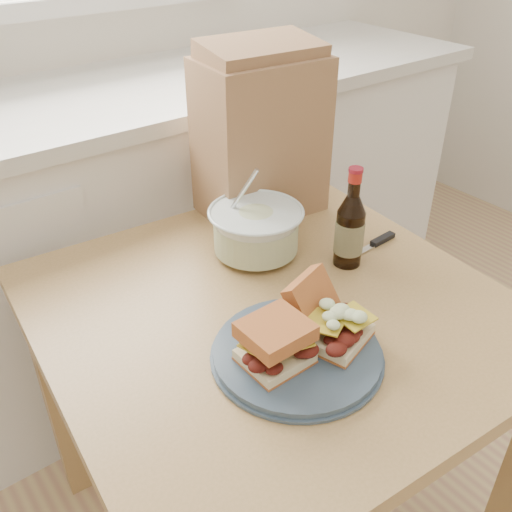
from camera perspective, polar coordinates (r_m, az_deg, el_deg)
cabinet_run at (r=1.89m, az=-12.77°, el=2.10°), size 2.50×0.64×0.94m
dining_table at (r=1.19m, az=1.72°, el=-8.89°), size 0.93×0.93×0.72m
plate at (r=1.01m, az=4.11°, el=-9.68°), size 0.29×0.29×0.02m
sandwich_left at (r=0.95m, az=1.93°, el=-8.66°), size 0.11×0.10×0.08m
sandwich_right at (r=1.02m, az=7.18°, el=-6.21°), size 0.14×0.18×0.10m
coleslaw_bowl at (r=1.25m, az=-0.01°, el=2.38°), size 0.21×0.21×0.21m
beer_bottle at (r=1.22m, az=9.37°, el=2.66°), size 0.06×0.06×0.22m
knife at (r=1.33m, az=11.95°, el=1.32°), size 0.18×0.03×0.01m
paper_bag at (r=1.38m, az=0.49°, el=11.69°), size 0.30×0.21×0.38m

